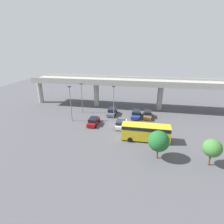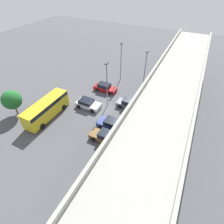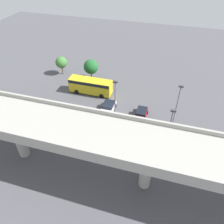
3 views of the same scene
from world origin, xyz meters
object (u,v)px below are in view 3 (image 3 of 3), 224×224
at_px(lamp_post_mid_lot, 177,104).
at_px(tree_front_left, 91,67).
at_px(lamp_post_by_overpass, 169,128).
at_px(tree_front_centre, 61,62).
at_px(parked_car_0, 141,114).
at_px(parked_car_1, 115,136).
at_px(lamp_post_near_aisle, 115,100).
at_px(parked_car_4, 64,125).
at_px(parked_car_2, 108,108).
at_px(parked_car_3, 80,127).
at_px(shuttle_bus, 91,85).

height_order(lamp_post_mid_lot, tree_front_left, lamp_post_mid_lot).
distance_m(lamp_post_by_overpass, tree_front_centre, 29.69).
bearing_deg(parked_car_0, lamp_post_mid_lot, 79.65).
distance_m(parked_car_1, lamp_post_mid_lot, 10.53).
distance_m(parked_car_0, lamp_post_near_aisle, 6.15).
bearing_deg(parked_car_4, lamp_post_mid_lot, -72.65).
height_order(parked_car_2, lamp_post_mid_lot, lamp_post_mid_lot).
height_order(parked_car_2, parked_car_4, parked_car_4).
bearing_deg(tree_front_centre, lamp_post_by_overpass, 145.96).
relative_size(parked_car_0, lamp_post_near_aisle, 0.56).
distance_m(parked_car_2, lamp_post_near_aisle, 5.28).
distance_m(parked_car_3, lamp_post_mid_lot, 15.40).
distance_m(parked_car_1, tree_front_left, 19.24).
xyz_separation_m(parked_car_1, parked_car_4, (8.52, -0.21, -0.05)).
bearing_deg(lamp_post_by_overpass, lamp_post_near_aisle, -23.66).
relative_size(lamp_post_near_aisle, tree_front_left, 1.81).
xyz_separation_m(parked_car_0, parked_car_1, (2.86, 6.39, 0.06)).
relative_size(parked_car_0, lamp_post_mid_lot, 0.57).
distance_m(parked_car_1, parked_car_2, 7.32).
height_order(shuttle_bus, lamp_post_mid_lot, lamp_post_mid_lot).
distance_m(parked_car_2, tree_front_left, 12.08).
relative_size(parked_car_0, parked_car_3, 0.94).
bearing_deg(tree_front_centre, parked_car_0, 152.69).
height_order(shuttle_bus, lamp_post_by_overpass, lamp_post_by_overpass).
bearing_deg(lamp_post_by_overpass, parked_car_2, -31.61).
xyz_separation_m(parked_car_4, tree_front_left, (1.41, -16.13, 2.16)).
bearing_deg(parked_car_1, parked_car_2, 25.19).
bearing_deg(parked_car_3, parked_car_1, -93.63).
bearing_deg(lamp_post_near_aisle, parked_car_2, -53.64).
bearing_deg(parked_car_2, parked_car_3, -23.69).
bearing_deg(tree_front_centre, parked_car_4, 117.33).
distance_m(parked_car_4, lamp_post_mid_lot, 17.91).
distance_m(parked_car_0, shuttle_bus, 12.02).
xyz_separation_m(parked_car_4, tree_front_centre, (8.50, -16.44, 2.02)).
distance_m(parked_car_4, tree_front_left, 16.34).
distance_m(shuttle_bus, lamp_post_by_overpass, 19.40).
relative_size(lamp_post_near_aisle, lamp_post_by_overpass, 1.07).
bearing_deg(lamp_post_mid_lot, parked_car_3, 19.84).
height_order(parked_car_3, lamp_post_mid_lot, lamp_post_mid_lot).
bearing_deg(parked_car_0, parked_car_4, -61.50).
xyz_separation_m(parked_car_1, tree_front_centre, (17.02, -16.66, 1.97)).
xyz_separation_m(parked_car_0, tree_front_centre, (19.88, -10.26, 2.03)).
relative_size(parked_car_4, lamp_post_by_overpass, 0.61).
relative_size(parked_car_0, shuttle_bus, 0.54).
bearing_deg(parked_car_0, lamp_post_near_aisle, -56.83).
bearing_deg(parked_car_3, parked_car_2, -23.69).
bearing_deg(lamp_post_near_aisle, parked_car_1, 105.49).
distance_m(parked_car_2, lamp_post_mid_lot, 12.00).
distance_m(parked_car_3, shuttle_bus, 11.10).
height_order(lamp_post_near_aisle, lamp_post_by_overpass, lamp_post_near_aisle).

